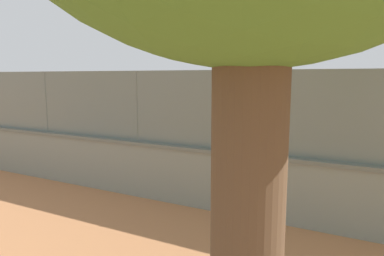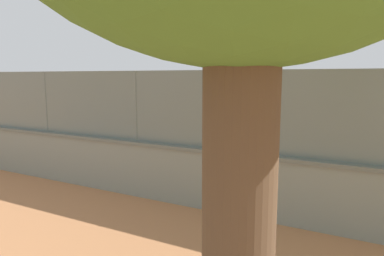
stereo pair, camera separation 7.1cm
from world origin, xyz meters
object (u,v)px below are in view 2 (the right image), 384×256
at_px(courtside_bench, 154,161).
at_px(spare_ball_by_wall, 102,165).
at_px(player_baseline_waiting, 214,117).
at_px(player_foreground_swinging, 246,148).
at_px(sports_ball, 242,198).

bearing_deg(courtside_bench, spare_ball_by_wall, 1.24).
relative_size(player_baseline_waiting, spare_ball_by_wall, 8.71).
height_order(player_foreground_swinging, player_baseline_waiting, player_foreground_swinging).
bearing_deg(courtside_bench, sports_ball, 166.38).
bearing_deg(sports_ball, player_baseline_waiting, -59.32).
xyz_separation_m(sports_ball, spare_ball_by_wall, (5.06, -0.69, -0.01)).
distance_m(player_foreground_swinging, player_baseline_waiting, 7.78).
bearing_deg(player_baseline_waiting, sports_ball, 120.68).
bearing_deg(courtside_bench, player_foreground_swinging, -165.59).
bearing_deg(player_foreground_swinging, sports_ball, 109.58).
bearing_deg(spare_ball_by_wall, player_foreground_swinging, -171.34).
bearing_deg(player_baseline_waiting, spare_ball_by_wall, 87.17).
bearing_deg(spare_ball_by_wall, player_baseline_waiting, -92.83).
bearing_deg(sports_ball, courtside_bench, -13.62).
xyz_separation_m(spare_ball_by_wall, courtside_bench, (-2.03, -0.04, 0.37)).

